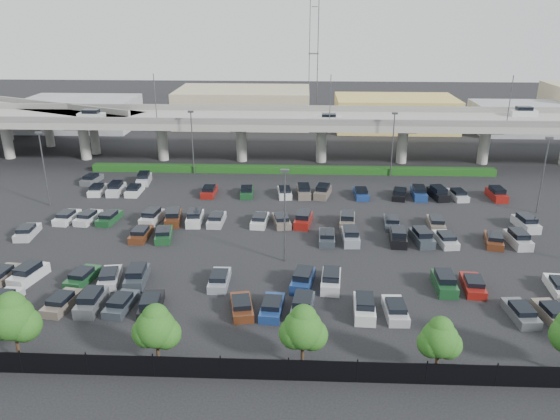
% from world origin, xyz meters
% --- Properties ---
extents(ground, '(280.00, 280.00, 0.00)m').
position_xyz_m(ground, '(0.00, 0.00, 0.00)').
color(ground, black).
extents(overpass, '(150.00, 13.00, 15.80)m').
position_xyz_m(overpass, '(-0.21, 31.99, 6.97)').
color(overpass, '#989790').
rests_on(overpass, ground).
extents(on_ramp, '(50.93, 30.13, 8.80)m').
position_xyz_m(on_ramp, '(-52.10, 43.05, 6.86)').
color(on_ramp, '#989790').
rests_on(on_ramp, ground).
extents(hedge, '(66.00, 1.60, 1.10)m').
position_xyz_m(hedge, '(0.00, 25.00, 0.55)').
color(hedge, '#183B11').
rests_on(hedge, ground).
extents(fence, '(70.00, 0.10, 2.00)m').
position_xyz_m(fence, '(-0.05, -28.00, 0.90)').
color(fence, black).
rests_on(fence, ground).
extents(tree_row, '(65.07, 3.66, 5.94)m').
position_xyz_m(tree_row, '(0.70, -26.53, 3.52)').
color(tree_row, '#332316').
rests_on(tree_row, ground).
extents(parked_cars, '(63.05, 41.64, 1.67)m').
position_xyz_m(parked_cars, '(-0.97, -3.21, 0.63)').
color(parked_cars, '#4E5155').
rests_on(parked_cars, ground).
extents(light_poles, '(66.90, 48.38, 10.30)m').
position_xyz_m(light_poles, '(-4.13, 2.00, 6.24)').
color(light_poles, '#444448').
rests_on(light_poles, ground).
extents(distant_buildings, '(138.00, 24.00, 9.00)m').
position_xyz_m(distant_buildings, '(12.38, 61.81, 3.74)').
color(distant_buildings, gray).
rests_on(distant_buildings, ground).
extents(comm_tower, '(2.40, 2.40, 30.00)m').
position_xyz_m(comm_tower, '(4.00, 74.00, 15.61)').
color(comm_tower, '#444448').
rests_on(comm_tower, ground).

